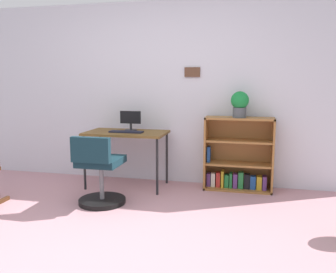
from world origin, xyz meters
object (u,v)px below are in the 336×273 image
object	(u,v)px
desk	(126,136)
monitor	(131,120)
office_chair	(99,174)
bookshelf_low	(238,158)
potted_plant_on_shelf	(240,103)
keyboard	(126,132)

from	to	relation	value
desk	monitor	distance (m)	0.22
monitor	office_chair	bearing A→B (deg)	-95.38
office_chair	bookshelf_low	size ratio (longest dim) A/B	0.86
desk	bookshelf_low	size ratio (longest dim) A/B	1.12
monitor	office_chair	size ratio (longest dim) A/B	0.35
desk	bookshelf_low	world-z (taller)	bookshelf_low
desk	potted_plant_on_shelf	distance (m)	1.47
monitor	bookshelf_low	distance (m)	1.45
desk	potted_plant_on_shelf	size ratio (longest dim) A/B	3.21
monitor	potted_plant_on_shelf	bearing A→B (deg)	2.59
monitor	keyboard	bearing A→B (deg)	-89.56
keyboard	bookshelf_low	world-z (taller)	bookshelf_low
monitor	keyboard	xyz separation A→B (m)	(0.00, -0.18, -0.12)
office_chair	monitor	bearing A→B (deg)	84.62
desk	keyboard	xyz separation A→B (m)	(0.02, -0.07, 0.07)
keyboard	potted_plant_on_shelf	xyz separation A→B (m)	(1.37, 0.24, 0.36)
office_chair	desk	bearing A→B (deg)	85.66
desk	keyboard	size ratio (longest dim) A/B	2.41
monitor	potted_plant_on_shelf	distance (m)	1.39
potted_plant_on_shelf	keyboard	bearing A→B (deg)	-170.17
office_chair	potted_plant_on_shelf	world-z (taller)	potted_plant_on_shelf
monitor	keyboard	world-z (taller)	monitor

